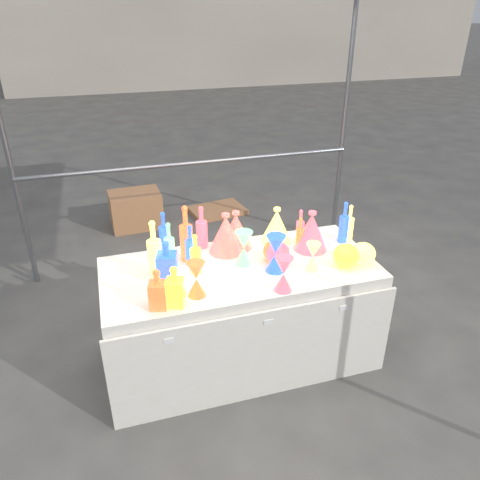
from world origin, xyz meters
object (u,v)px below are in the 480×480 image
object	(u,v)px
hourglass_0	(196,279)
decanter_0	(175,286)
globe_0	(346,257)
cardboard_box_closed	(136,209)
display_table	(240,314)
lampshade_0	(226,233)

from	to	relation	value
hourglass_0	decanter_0	bearing A→B (deg)	-155.69
decanter_0	hourglass_0	xyz separation A→B (m)	(0.14, 0.06, -0.02)
globe_0	hourglass_0	bearing A→B (deg)	-177.06
cardboard_box_closed	display_table	bearing A→B (deg)	-81.56
globe_0	lampshade_0	xyz separation A→B (m)	(-0.70, 0.42, 0.07)
cardboard_box_closed	decanter_0	size ratio (longest dim) A/B	2.18
hourglass_0	lampshade_0	world-z (taller)	lampshade_0
display_table	hourglass_0	distance (m)	0.64
globe_0	lampshade_0	bearing A→B (deg)	148.92
display_table	cardboard_box_closed	bearing A→B (deg)	101.48
decanter_0	globe_0	distance (m)	1.15
display_table	lampshade_0	size ratio (longest dim) A/B	6.41
display_table	cardboard_box_closed	xyz separation A→B (m)	(-0.50, 2.44, -0.17)
globe_0	decanter_0	bearing A→B (deg)	-174.36
cardboard_box_closed	hourglass_0	bearing A→B (deg)	-89.70
hourglass_0	display_table	bearing A→B (deg)	33.98
cardboard_box_closed	lampshade_0	xyz separation A→B (m)	(0.47, -2.20, 0.69)
decanter_0	hourglass_0	size ratio (longest dim) A/B	1.14
cardboard_box_closed	lampshade_0	distance (m)	2.35
cardboard_box_closed	decanter_0	bearing A→B (deg)	-92.62
display_table	globe_0	bearing A→B (deg)	-14.86
display_table	hourglass_0	bearing A→B (deg)	-146.02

